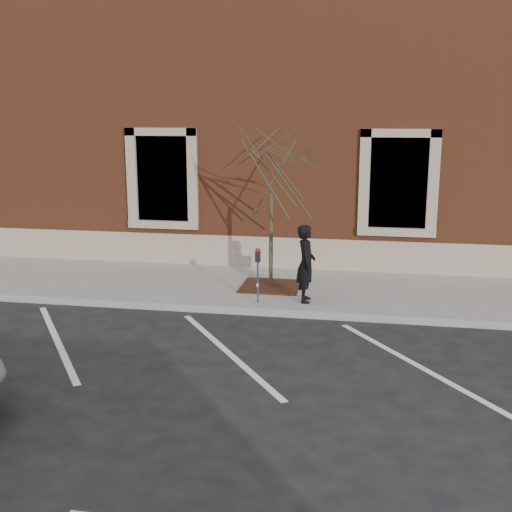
# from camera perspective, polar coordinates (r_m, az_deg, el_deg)

# --- Properties ---
(ground) EXTENTS (120.00, 120.00, 0.00)m
(ground) POSITION_cam_1_polar(r_m,az_deg,el_deg) (13.35, -0.46, -5.17)
(ground) COLOR #28282B
(ground) RESTS_ON ground
(sidewalk_near) EXTENTS (40.00, 3.50, 0.15)m
(sidewalk_near) POSITION_cam_1_polar(r_m,az_deg,el_deg) (14.98, 0.79, -2.88)
(sidewalk_near) COLOR #999890
(sidewalk_near) RESTS_ON ground
(curb_near) EXTENTS (40.00, 0.12, 0.15)m
(curb_near) POSITION_cam_1_polar(r_m,az_deg,el_deg) (13.28, -0.51, -4.93)
(curb_near) COLOR #9E9E99
(curb_near) RESTS_ON ground
(parking_stripes) EXTENTS (28.00, 4.40, 0.01)m
(parking_stripes) POSITION_cam_1_polar(r_m,az_deg,el_deg) (11.32, -2.57, -8.51)
(parking_stripes) COLOR silver
(parking_stripes) RESTS_ON ground
(building_civic) EXTENTS (40.00, 8.62, 8.00)m
(building_civic) POSITION_cam_1_polar(r_m,az_deg,el_deg) (20.36, 3.70, 12.38)
(building_civic) COLOR brown
(building_civic) RESTS_ON ground
(man) EXTENTS (0.46, 0.65, 1.65)m
(man) POSITION_cam_1_polar(r_m,az_deg,el_deg) (13.53, 4.46, -0.67)
(man) COLOR black
(man) RESTS_ON sidewalk_near
(parking_meter) EXTENTS (0.11, 0.08, 1.17)m
(parking_meter) POSITION_cam_1_polar(r_m,az_deg,el_deg) (13.37, 0.16, -0.84)
(parking_meter) COLOR #595B60
(parking_meter) RESTS_ON sidewalk_near
(tree_grate) EXTENTS (1.33, 1.33, 0.03)m
(tree_grate) POSITION_cam_1_polar(r_m,az_deg,el_deg) (14.80, 1.31, -2.70)
(tree_grate) COLOR #431D15
(tree_grate) RESTS_ON sidewalk_near
(sapling) EXTENTS (2.34, 2.34, 3.90)m
(sapling) POSITION_cam_1_polar(r_m,az_deg,el_deg) (14.32, 1.37, 7.82)
(sapling) COLOR #463C2A
(sapling) RESTS_ON sidewalk_near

